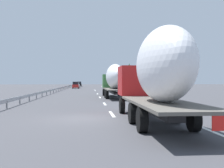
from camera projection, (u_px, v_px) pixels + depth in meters
The scene contains 19 objects.
ground_plane at pixel (87, 92), 55.54m from camera, with size 260.00×260.00×0.00m, color #424247.
lane_stripe_0 at pixel (112, 114), 17.83m from camera, with size 3.20×0.20×0.01m, color white.
lane_stripe_1 at pixel (105, 104), 25.85m from camera, with size 3.20×0.20×0.01m, color white.
lane_stripe_2 at pixel (100, 97), 36.24m from camera, with size 3.20×0.20×0.01m, color white.
lane_stripe_3 at pixel (97, 94), 46.32m from camera, with size 3.20×0.20×0.01m, color white.
lane_stripe_4 at pixel (95, 91), 61.54m from camera, with size 3.20×0.20×0.01m, color white.
lane_stripe_5 at pixel (95, 90), 67.16m from camera, with size 3.20×0.20×0.01m, color white.
edge_line_right at pixel (112, 91), 60.99m from camera, with size 110.00×0.20×0.01m, color white.
truck_lead at pixel (114, 79), 35.67m from camera, with size 13.59×2.55×4.24m.
truck_trailing at pixel (156, 73), 13.55m from camera, with size 12.48×2.55×4.50m.
car_white_van at pixel (77, 85), 92.23m from camera, with size 4.76×1.75×1.77m.
car_red_compact at pixel (76, 85), 79.97m from camera, with size 4.13×1.82×1.97m.
car_black_suv at pixel (79, 84), 108.67m from camera, with size 4.12×1.78×1.98m.
road_sign at pixel (120, 81), 57.05m from camera, with size 0.10×0.90×3.13m.
tree_0 at pixel (145, 73), 52.16m from camera, with size 2.70×2.70×5.85m.
tree_1 at pixel (130, 77), 81.96m from camera, with size 2.77×2.77×5.46m.
tree_2 at pixel (128, 78), 91.16m from camera, with size 3.47×3.47×5.00m.
tree_3 at pixel (129, 73), 83.35m from camera, with size 2.91×2.91×7.57m.
guardrail_median at pixel (58, 89), 58.01m from camera, with size 94.00×0.10×0.76m.
Camera 1 is at (-15.75, -0.30, 2.12)m, focal length 44.44 mm.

